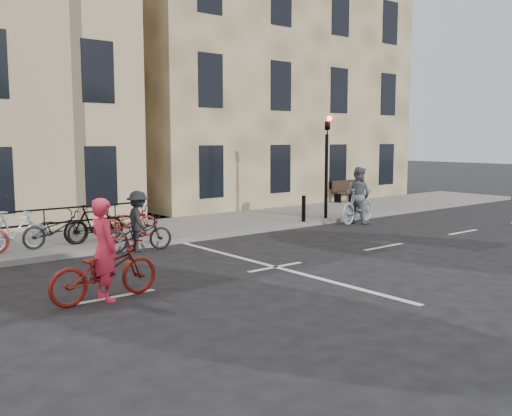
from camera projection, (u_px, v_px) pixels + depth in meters
ground at (275, 267)px, 13.29m from camera, size 120.00×120.00×0.00m
sidewalk at (18, 247)px, 15.39m from camera, size 46.00×4.00×0.15m
building_east at (240, 75)px, 28.21m from camera, size 14.00×10.00×12.00m
traffic_light at (327, 154)px, 20.23m from camera, size 0.18×0.30×3.90m
bollard_east at (304, 209)px, 19.63m from camera, size 0.14×0.14×0.90m
bollard_west at (350, 204)px, 21.13m from camera, size 0.14×0.14×0.90m
bench at (345, 190)px, 26.06m from camera, size 1.60×0.41×0.97m
parked_bikes at (14, 232)px, 14.37m from camera, size 8.30×1.23×1.05m
cyclist_pink at (104, 265)px, 10.49m from camera, size 2.18×0.86×1.91m
cyclist_grey at (358, 201)px, 20.21m from camera, size 2.15×1.10×2.01m
cyclist_dark at (138, 228)px, 15.12m from camera, size 1.90×1.14×1.62m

